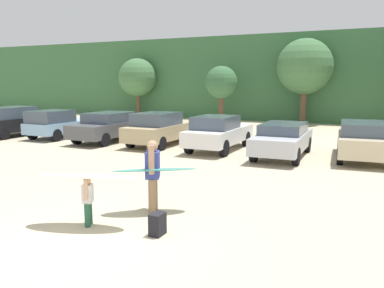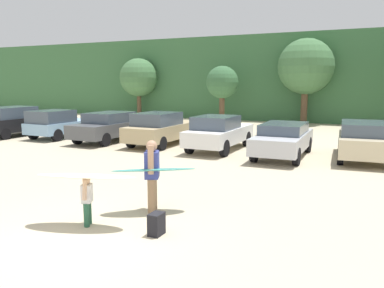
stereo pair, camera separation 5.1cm
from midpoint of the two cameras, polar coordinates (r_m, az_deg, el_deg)
ground_plane at (r=8.18m, az=-15.88°, el=-13.09°), size 120.00×120.00×0.00m
hillside_ridge at (r=36.86m, az=17.00°, el=9.10°), size 108.00×12.00×6.78m
tree_far_right at (r=35.20m, az=-7.97°, el=9.54°), size 3.34×3.34×5.15m
tree_left at (r=30.19m, az=4.23°, el=8.88°), size 2.46×2.46×4.30m
tree_center at (r=30.12m, az=16.07°, el=10.75°), size 4.05×4.05×6.21m
parked_car_black at (r=24.71m, az=-24.55°, el=3.09°), size 1.95×4.77×1.67m
parked_car_sky_blue at (r=22.77m, az=-18.98°, el=2.85°), size 1.95×3.98×1.56m
parked_car_dark_gray at (r=20.80m, az=-11.94°, el=2.58°), size 1.99×4.83×1.52m
parked_car_tan at (r=19.21m, az=-4.64°, el=2.30°), size 1.93×4.69×1.61m
parked_car_white at (r=17.67m, az=3.80°, el=1.72°), size 1.85×4.58×1.57m
parked_car_silver at (r=16.48m, az=13.03°, el=0.78°), size 1.87×4.66×1.38m
parked_car_champagne at (r=16.91m, az=23.63°, el=0.64°), size 2.18×4.65×1.51m
person_adult at (r=9.21m, az=-5.91°, el=-4.04°), size 0.46×0.65×1.70m
person_child at (r=8.65m, az=-15.11°, el=-7.63°), size 0.29×0.47×1.07m
surfboard_teal at (r=9.15m, az=-5.69°, el=-3.79°), size 1.96×1.53×0.19m
surfboard_cream at (r=8.47m, az=-15.28°, el=-4.52°), size 2.24×1.23×0.12m
backpack_dropped at (r=8.01m, az=-5.24°, el=-11.55°), size 0.24×0.34×0.45m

